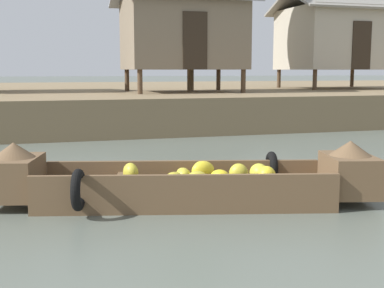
% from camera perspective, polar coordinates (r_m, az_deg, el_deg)
% --- Properties ---
extents(ground_plane, '(300.00, 300.00, 0.00)m').
position_cam_1_polar(ground_plane, '(11.00, -9.73, -1.32)').
color(ground_plane, '#596056').
extents(riverbank_strip, '(160.00, 20.00, 1.05)m').
position_cam_1_polar(riverbank_strip, '(23.25, -13.42, 4.81)').
color(riverbank_strip, '#7F6B4C').
rests_on(riverbank_strip, ground).
extents(banana_boat, '(5.17, 2.16, 0.85)m').
position_cam_1_polar(banana_boat, '(6.94, -0.63, -4.19)').
color(banana_boat, brown).
rests_on(banana_boat, ground).
extents(stilt_house_mid_left, '(4.58, 3.38, 3.83)m').
position_cam_1_polar(stilt_house_mid_left, '(17.99, -1.03, 12.23)').
color(stilt_house_mid_left, '#4C3826').
rests_on(stilt_house_mid_left, riverbank_strip).
extents(stilt_house_mid_right, '(4.72, 3.93, 3.94)m').
position_cam_1_polar(stilt_house_mid_right, '(22.26, 15.72, 11.25)').
color(stilt_house_mid_right, '#4C3826').
rests_on(stilt_house_mid_right, riverbank_strip).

